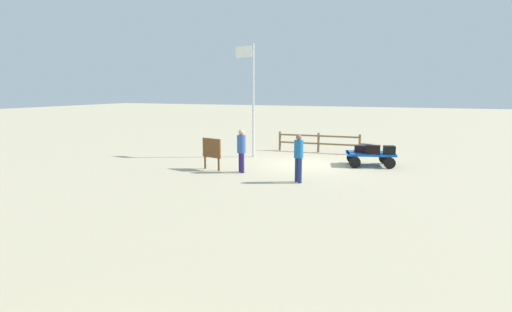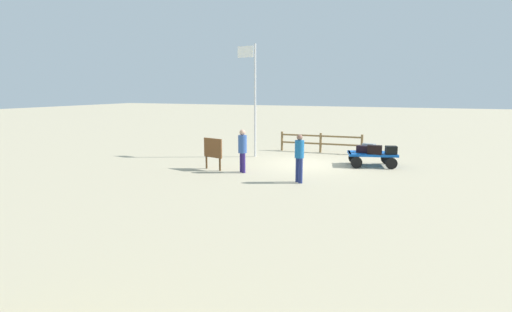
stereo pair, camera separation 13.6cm
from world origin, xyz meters
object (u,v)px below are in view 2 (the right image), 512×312
Objects in this scene: worker_lead at (299,155)px; suitcase_maroon at (369,147)px; luggage_cart at (372,156)px; worker_trailing at (242,148)px; suitcase_olive at (391,150)px; suitcase_grey at (375,150)px; flagpole at (253,91)px; suitcase_dark at (364,149)px; signboard at (213,150)px.

suitcase_maroon is at bearing -110.09° from worker_lead.
luggage_cart is 5.63m from worker_trailing.
worker_lead is (1.90, 4.23, 0.54)m from luggage_cart.
luggage_cart is 0.86m from suitcase_olive.
worker_lead reaches higher than suitcase_maroon.
suitcase_grey is 0.11× the size of flagpole.
signboard is (5.49, 3.20, 0.09)m from suitcase_dark.
suitcase_grey is at bearing -153.42° from signboard.
worker_lead is at bearing 167.46° from signboard.
suitcase_olive is (-1.10, -0.03, 0.02)m from suitcase_dark.
suitcase_grey is 6.66m from signboard.
worker_trailing is at bearing 31.80° from suitcase_olive.
signboard is at bearing 26.12° from suitcase_olive.
worker_lead is 4.00m from signboard.
suitcase_maroon is 0.11× the size of flagpole.
suitcase_maroon is 5.75m from worker_trailing.
worker_lead is (1.59, 4.06, 0.26)m from suitcase_dark.
worker_trailing is 4.39m from flagpole.
suitcase_maroon is 0.62m from suitcase_dark.
worker_lead is (2.06, 3.85, 0.22)m from suitcase_grey.
worker_trailing is at bearing 107.29° from flagpole.
suitcase_dark is (0.12, 0.61, -0.02)m from suitcase_maroon.
suitcase_grey is 4.37m from worker_lead.
suitcase_maroon is 4.98m from worker_lead.
suitcase_olive reaches higher than suitcase_dark.
worker_trailing is at bearing 37.79° from suitcase_dark.
suitcase_maroon is 0.35× the size of worker_trailing.
suitcase_dark is 1.07× the size of suitcase_grey.
suitcase_maroon is at bearing -145.86° from signboard.
suitcase_dark is at bearing -149.80° from signboard.
worker_lead reaches higher than worker_trailing.
suitcase_maroon is (0.19, -0.44, 0.30)m from luggage_cart.
luggage_cart is 3.60× the size of suitcase_dark.
suitcase_dark is 5.27m from worker_trailing.
flagpole is 4.31m from signboard.
signboard reaches higher than luggage_cart.
flagpole is (5.76, -0.64, 2.38)m from suitcase_grey.
suitcase_olive is 6.84m from flagpole.
suitcase_olive is at bearing 170.34° from luggage_cart.
worker_trailing is at bearing -18.09° from worker_lead.
signboard is at bearing 30.20° from suitcase_dark.
worker_trailing is (4.63, 3.01, 0.22)m from suitcase_grey.
suitcase_olive reaches higher than suitcase_maroon.
suitcase_olive is 6.19m from worker_trailing.
luggage_cart is at bearing -9.66° from suitcase_olive.
luggage_cart is 0.57m from suitcase_maroon.
flagpole is (3.70, -4.49, 2.16)m from worker_lead.
suitcase_dark is at bearing 1.72° from suitcase_olive.
flagpole is (5.60, -0.26, 2.70)m from luggage_cart.
suitcase_maroon is at bearing -138.14° from worker_trailing.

